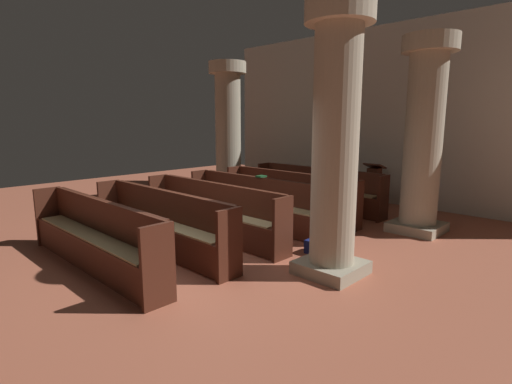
% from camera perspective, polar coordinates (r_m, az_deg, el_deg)
% --- Properties ---
extents(ground_plane, '(19.20, 19.20, 0.00)m').
position_cam_1_polar(ground_plane, '(6.54, -8.67, -9.02)').
color(ground_plane, '#AD5B42').
extents(back_wall, '(10.00, 0.16, 4.50)m').
position_cam_1_polar(back_wall, '(10.96, 17.60, 10.39)').
color(back_wall, beige).
rests_on(back_wall, ground).
extents(pew_row_0, '(3.54, 0.47, 1.00)m').
position_cam_1_polar(pew_row_0, '(9.76, 8.77, 0.65)').
color(pew_row_0, '#4C2316').
rests_on(pew_row_0, ground).
extents(pew_row_1, '(3.54, 0.46, 1.00)m').
position_cam_1_polar(pew_row_1, '(8.89, 4.63, -0.21)').
color(pew_row_1, '#4C2316').
rests_on(pew_row_1, ground).
extents(pew_row_2, '(3.54, 0.46, 1.00)m').
position_cam_1_polar(pew_row_2, '(8.08, -0.37, -1.24)').
color(pew_row_2, '#4C2316').
rests_on(pew_row_2, ground).
extents(pew_row_3, '(3.54, 0.47, 1.00)m').
position_cam_1_polar(pew_row_3, '(7.35, -6.42, -2.48)').
color(pew_row_3, '#4C2316').
rests_on(pew_row_3, ground).
extents(pew_row_4, '(3.54, 0.46, 1.00)m').
position_cam_1_polar(pew_row_4, '(6.73, -13.71, -3.94)').
color(pew_row_4, '#4C2316').
rests_on(pew_row_4, ground).
extents(pew_row_5, '(3.54, 0.47, 1.00)m').
position_cam_1_polar(pew_row_5, '(6.23, -22.36, -5.57)').
color(pew_row_5, '#4C2316').
rests_on(pew_row_5, ground).
extents(pillar_aisle_side, '(1.00, 1.00, 3.66)m').
position_cam_1_polar(pillar_aisle_side, '(8.13, 23.04, 7.78)').
color(pillar_aisle_side, '#9F967E').
rests_on(pillar_aisle_side, ground).
extents(pillar_far_side, '(1.00, 1.00, 3.66)m').
position_cam_1_polar(pillar_far_side, '(10.88, -4.05, 9.02)').
color(pillar_far_side, '#9F967E').
rests_on(pillar_far_side, ground).
extents(pillar_aisle_rear, '(0.91, 0.91, 3.66)m').
position_cam_1_polar(pillar_aisle_rear, '(5.45, 11.39, 7.51)').
color(pillar_aisle_rear, '#9F967E').
rests_on(pillar_aisle_rear, ground).
extents(lectern, '(0.48, 0.45, 1.08)m').
position_cam_1_polar(lectern, '(10.50, 16.60, 0.61)').
color(lectern, '#492215').
rests_on(lectern, ground).
extents(hymn_book, '(0.16, 0.19, 0.03)m').
position_cam_1_polar(hymn_book, '(8.11, 0.74, 2.27)').
color(hymn_book, '#194723').
rests_on(hymn_book, pew_row_2).
extents(kneeler_box_navy, '(0.42, 0.32, 0.22)m').
position_cam_1_polar(kneeler_box_navy, '(6.58, 9.24, -7.88)').
color(kneeler_box_navy, navy).
rests_on(kneeler_box_navy, ground).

